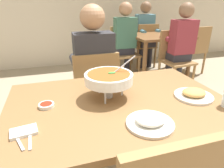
{
  "coord_description": "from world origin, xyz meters",
  "views": [
    {
      "loc": [
        -0.36,
        -1.03,
        1.34
      ],
      "look_at": [
        0.0,
        0.15,
        0.81
      ],
      "focal_mm": 31.71,
      "sensor_mm": 36.0,
      "label": 1
    }
  ],
  "objects_px": {
    "sauce_dish": "(46,105)",
    "patron_bg_right": "(124,37)",
    "appetizer_plate": "(194,94)",
    "rice_plate": "(150,121)",
    "chair_bg_window": "(195,48)",
    "curry_bowl": "(109,78)",
    "patron_bg_middle": "(145,31)",
    "chair_bg_corner": "(119,44)",
    "patron_bg_left": "(181,41)",
    "chair_bg_left": "(174,56)",
    "chair_bg_middle": "(146,43)",
    "dining_table_far": "(159,42)",
    "chair_diner_main": "(95,90)",
    "diner_main": "(93,66)",
    "dining_table_main": "(119,115)",
    "chair_bg_right": "(123,49)"
  },
  "relations": [
    {
      "from": "sauce_dish",
      "to": "patron_bg_right",
      "type": "xyz_separation_m",
      "value": [
        1.28,
        2.18,
        -0.03
      ]
    },
    {
      "from": "appetizer_plate",
      "to": "sauce_dish",
      "type": "distance_m",
      "value": 0.92
    },
    {
      "from": "rice_plate",
      "to": "chair_bg_window",
      "type": "height_order",
      "value": "chair_bg_window"
    },
    {
      "from": "curry_bowl",
      "to": "chair_bg_window",
      "type": "distance_m",
      "value": 3.02
    },
    {
      "from": "patron_bg_middle",
      "to": "rice_plate",
      "type": "bearing_deg",
      "value": -115.35
    },
    {
      "from": "chair_bg_corner",
      "to": "patron_bg_left",
      "type": "distance_m",
      "value": 1.31
    },
    {
      "from": "chair_bg_left",
      "to": "chair_bg_middle",
      "type": "bearing_deg",
      "value": 89.69
    },
    {
      "from": "curry_bowl",
      "to": "dining_table_far",
      "type": "distance_m",
      "value": 2.62
    },
    {
      "from": "curry_bowl",
      "to": "chair_bg_corner",
      "type": "bearing_deg",
      "value": 69.74
    },
    {
      "from": "rice_plate",
      "to": "chair_diner_main",
      "type": "bearing_deg",
      "value": 93.58
    },
    {
      "from": "diner_main",
      "to": "sauce_dish",
      "type": "relative_size",
      "value": 14.56
    },
    {
      "from": "chair_bg_left",
      "to": "chair_bg_corner",
      "type": "xyz_separation_m",
      "value": [
        -0.56,
        1.08,
        0.0
      ]
    },
    {
      "from": "sauce_dish",
      "to": "dining_table_main",
      "type": "bearing_deg",
      "value": -6.33
    },
    {
      "from": "dining_table_main",
      "to": "dining_table_far",
      "type": "xyz_separation_m",
      "value": [
        1.51,
        2.16,
        -0.03
      ]
    },
    {
      "from": "chair_diner_main",
      "to": "chair_bg_corner",
      "type": "xyz_separation_m",
      "value": [
        0.93,
        1.98,
        0.0
      ]
    },
    {
      "from": "rice_plate",
      "to": "dining_table_far",
      "type": "relative_size",
      "value": 0.24
    },
    {
      "from": "curry_bowl",
      "to": "appetizer_plate",
      "type": "distance_m",
      "value": 0.55
    },
    {
      "from": "chair_bg_right",
      "to": "patron_bg_right",
      "type": "xyz_separation_m",
      "value": [
        -0.02,
        -0.07,
        0.24
      ]
    },
    {
      "from": "chair_bg_right",
      "to": "patron_bg_left",
      "type": "bearing_deg",
      "value": -46.12
    },
    {
      "from": "chair_bg_middle",
      "to": "rice_plate",
      "type": "bearing_deg",
      "value": -115.75
    },
    {
      "from": "dining_table_main",
      "to": "patron_bg_middle",
      "type": "relative_size",
      "value": 1.03
    },
    {
      "from": "dining_table_main",
      "to": "chair_bg_window",
      "type": "height_order",
      "value": "chair_bg_window"
    },
    {
      "from": "chair_bg_right",
      "to": "patron_bg_left",
      "type": "height_order",
      "value": "patron_bg_left"
    },
    {
      "from": "patron_bg_left",
      "to": "patron_bg_middle",
      "type": "height_order",
      "value": "same"
    },
    {
      "from": "patron_bg_left",
      "to": "curry_bowl",
      "type": "bearing_deg",
      "value": -136.26
    },
    {
      "from": "chair_bg_window",
      "to": "chair_bg_middle",
      "type": "bearing_deg",
      "value": 137.76
    },
    {
      "from": "dining_table_main",
      "to": "patron_bg_middle",
      "type": "distance_m",
      "value": 3.11
    },
    {
      "from": "curry_bowl",
      "to": "chair_bg_corner",
      "type": "relative_size",
      "value": 0.37
    },
    {
      "from": "appetizer_plate",
      "to": "curry_bowl",
      "type": "bearing_deg",
      "value": 163.01
    },
    {
      "from": "chair_bg_middle",
      "to": "patron_bg_middle",
      "type": "height_order",
      "value": "patron_bg_middle"
    },
    {
      "from": "dining_table_main",
      "to": "diner_main",
      "type": "xyz_separation_m",
      "value": [
        0.0,
        0.77,
        0.09
      ]
    },
    {
      "from": "chair_diner_main",
      "to": "rice_plate",
      "type": "distance_m",
      "value": 1.06
    },
    {
      "from": "sauce_dish",
      "to": "patron_bg_middle",
      "type": "bearing_deg",
      "value": 54.28
    },
    {
      "from": "rice_plate",
      "to": "appetizer_plate",
      "type": "height_order",
      "value": "same"
    },
    {
      "from": "chair_bg_middle",
      "to": "chair_bg_window",
      "type": "bearing_deg",
      "value": -42.24
    },
    {
      "from": "chair_bg_corner",
      "to": "chair_bg_right",
      "type": "bearing_deg",
      "value": -98.73
    },
    {
      "from": "dining_table_far",
      "to": "chair_bg_left",
      "type": "distance_m",
      "value": 0.53
    },
    {
      "from": "rice_plate",
      "to": "chair_bg_right",
      "type": "bearing_deg",
      "value": 72.73
    },
    {
      "from": "curry_bowl",
      "to": "appetizer_plate",
      "type": "xyz_separation_m",
      "value": [
        0.52,
        -0.16,
        -0.11
      ]
    },
    {
      "from": "dining_table_main",
      "to": "chair_bg_middle",
      "type": "relative_size",
      "value": 1.49
    },
    {
      "from": "diner_main",
      "to": "rice_plate",
      "type": "relative_size",
      "value": 5.46
    },
    {
      "from": "chair_bg_left",
      "to": "chair_bg_corner",
      "type": "height_order",
      "value": "same"
    },
    {
      "from": "chair_bg_left",
      "to": "rice_plate",
      "type": "bearing_deg",
      "value": -126.49
    },
    {
      "from": "dining_table_main",
      "to": "chair_bg_window",
      "type": "bearing_deg",
      "value": 42.76
    },
    {
      "from": "curry_bowl",
      "to": "dining_table_far",
      "type": "relative_size",
      "value": 0.33
    },
    {
      "from": "patron_bg_right",
      "to": "chair_bg_right",
      "type": "bearing_deg",
      "value": 75.89
    },
    {
      "from": "chair_bg_corner",
      "to": "curry_bowl",
      "type": "bearing_deg",
      "value": -110.26
    },
    {
      "from": "chair_bg_left",
      "to": "patron_bg_left",
      "type": "distance_m",
      "value": 0.25
    },
    {
      "from": "appetizer_plate",
      "to": "chair_bg_corner",
      "type": "height_order",
      "value": "chair_bg_corner"
    },
    {
      "from": "chair_bg_middle",
      "to": "chair_bg_right",
      "type": "distance_m",
      "value": 0.74
    }
  ]
}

